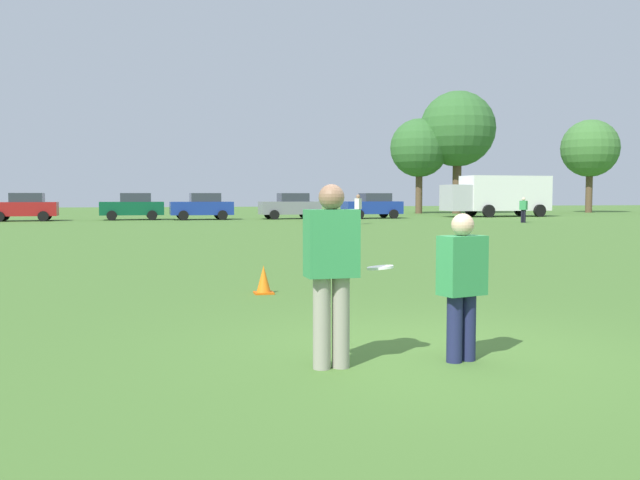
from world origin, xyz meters
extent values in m
plane|color=#47702D|center=(0.00, 0.00, 0.00)|extent=(187.92, 187.92, 0.00)
cylinder|color=gray|center=(-1.26, -0.39, 0.44)|extent=(0.17, 0.17, 0.88)
cylinder|color=gray|center=(-1.07, -0.39, 0.44)|extent=(0.17, 0.17, 0.88)
cube|color=#338C4C|center=(-1.16, -0.39, 1.20)|extent=(0.50, 0.29, 0.64)
sphere|color=#8C664C|center=(-1.16, -0.39, 1.64)|extent=(0.25, 0.25, 0.25)
cylinder|color=#1E234C|center=(0.25, -0.42, 0.33)|extent=(0.16, 0.16, 0.67)
cylinder|color=#1E234C|center=(0.08, -0.46, 0.33)|extent=(0.16, 0.16, 0.67)
cube|color=#338C4C|center=(0.17, -0.44, 0.96)|extent=(0.50, 0.37, 0.59)
sphere|color=#D8AD8C|center=(0.17, -0.44, 1.37)|extent=(0.23, 0.23, 0.23)
cylinder|color=white|center=(-0.60, -0.18, 0.94)|extent=(0.27, 0.27, 0.06)
cube|color=#D8590C|center=(-0.98, 4.71, 0.01)|extent=(0.32, 0.32, 0.03)
cone|color=orange|center=(-0.98, 4.71, 0.26)|extent=(0.24, 0.24, 0.45)
cube|color=maroon|center=(-10.75, 41.05, 0.78)|extent=(4.25, 1.93, 0.90)
cube|color=#2D333D|center=(-10.50, 41.05, 1.50)|extent=(2.05, 1.70, 0.64)
cylinder|color=black|center=(-12.08, 42.00, 0.33)|extent=(0.67, 0.24, 0.66)
cylinder|color=black|center=(-9.42, 40.09, 0.33)|extent=(0.67, 0.24, 0.66)
cylinder|color=black|center=(-9.48, 42.09, 0.33)|extent=(0.67, 0.24, 0.66)
cube|color=#0C4C2D|center=(-3.97, 41.58, 0.78)|extent=(4.25, 1.93, 0.90)
cube|color=#2D333D|center=(-3.72, 41.58, 1.50)|extent=(2.05, 1.70, 0.64)
cylinder|color=black|center=(-5.24, 40.54, 0.33)|extent=(0.67, 0.24, 0.66)
cylinder|color=black|center=(-5.30, 42.53, 0.33)|extent=(0.67, 0.24, 0.66)
cylinder|color=black|center=(-2.64, 40.62, 0.33)|extent=(0.67, 0.24, 0.66)
cylinder|color=black|center=(-2.70, 42.62, 0.33)|extent=(0.67, 0.24, 0.66)
cube|color=navy|center=(0.66, 40.77, 0.78)|extent=(4.25, 1.93, 0.90)
cube|color=#2D333D|center=(0.91, 40.78, 1.50)|extent=(2.05, 1.70, 0.64)
cylinder|color=black|center=(-0.61, 39.73, 0.33)|extent=(0.67, 0.24, 0.66)
cylinder|color=black|center=(-0.68, 41.73, 0.33)|extent=(0.67, 0.24, 0.66)
cylinder|color=black|center=(1.99, 39.81, 0.33)|extent=(0.67, 0.24, 0.66)
cylinder|color=black|center=(1.93, 41.81, 0.33)|extent=(0.67, 0.24, 0.66)
cube|color=slate|center=(6.82, 40.85, 0.78)|extent=(4.25, 1.93, 0.90)
cube|color=#2D333D|center=(7.07, 40.85, 1.50)|extent=(2.05, 1.70, 0.64)
cylinder|color=black|center=(5.55, 39.81, 0.33)|extent=(0.67, 0.24, 0.66)
cylinder|color=black|center=(5.49, 41.80, 0.33)|extent=(0.67, 0.24, 0.66)
cylinder|color=black|center=(8.15, 39.89, 0.33)|extent=(0.67, 0.24, 0.66)
cylinder|color=black|center=(8.09, 41.89, 0.33)|extent=(0.67, 0.24, 0.66)
cube|color=navy|center=(12.82, 40.48, 0.78)|extent=(4.25, 1.93, 0.90)
cube|color=#2D333D|center=(13.07, 40.48, 1.50)|extent=(2.05, 1.70, 0.64)
cylinder|color=black|center=(11.55, 39.44, 0.33)|extent=(0.67, 0.24, 0.66)
cylinder|color=black|center=(11.49, 41.43, 0.33)|extent=(0.67, 0.24, 0.66)
cylinder|color=black|center=(14.16, 39.52, 0.33)|extent=(0.67, 0.24, 0.66)
cylinder|color=black|center=(14.09, 41.52, 0.33)|extent=(0.67, 0.24, 0.66)
cube|color=white|center=(24.28, 41.90, 1.83)|extent=(6.88, 2.71, 2.70)
cube|color=#B2B2B7|center=(20.08, 41.76, 1.48)|extent=(1.87, 2.36, 2.00)
cylinder|color=black|center=(22.11, 40.46, 0.48)|extent=(0.97, 0.31, 0.96)
cylinder|color=black|center=(22.03, 43.19, 0.48)|extent=(0.97, 0.31, 0.96)
cylinder|color=black|center=(26.53, 40.60, 0.48)|extent=(0.97, 0.31, 0.96)
cylinder|color=black|center=(26.44, 43.33, 0.48)|extent=(0.97, 0.31, 0.96)
cylinder|color=black|center=(19.26, 30.83, 0.39)|extent=(0.15, 0.15, 0.78)
cylinder|color=black|center=(19.35, 30.69, 0.39)|extent=(0.15, 0.15, 0.78)
cube|color=#338C4C|center=(19.30, 30.76, 1.06)|extent=(0.43, 0.49, 0.56)
sphere|color=beige|center=(19.30, 30.76, 1.44)|extent=(0.21, 0.21, 0.21)
cylinder|color=#4C4C51|center=(8.87, 31.18, 0.44)|extent=(0.16, 0.16, 0.87)
cylinder|color=#4C4C51|center=(8.98, 31.33, 0.44)|extent=(0.16, 0.16, 0.87)
cube|color=silver|center=(8.92, 31.26, 1.18)|extent=(0.50, 0.54, 0.62)
sphere|color=#8C664C|center=(8.92, 31.26, 1.60)|extent=(0.24, 0.24, 0.24)
cylinder|color=brown|center=(21.30, 52.30, 1.87)|extent=(0.62, 0.62, 3.74)
sphere|color=#33662D|center=(21.30, 52.30, 6.02)|extent=(5.35, 5.35, 5.35)
cylinder|color=brown|center=(24.68, 51.45, 2.41)|extent=(0.80, 0.80, 4.82)
sphere|color=#33662D|center=(24.68, 51.45, 7.74)|extent=(6.88, 6.88, 6.88)
cylinder|color=brown|center=(38.69, 51.59, 1.93)|extent=(0.64, 0.64, 3.87)
sphere|color=#3D7033|center=(38.69, 51.59, 6.22)|extent=(5.53, 5.53, 5.53)
camera|label=1|loc=(-2.84, -6.65, 1.66)|focal=38.43mm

